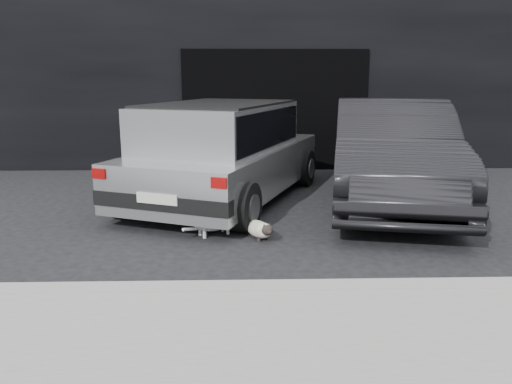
{
  "coord_description": "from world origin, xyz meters",
  "views": [
    {
      "loc": [
        0.28,
        -6.98,
        2.04
      ],
      "look_at": [
        0.45,
        -0.88,
        0.62
      ],
      "focal_mm": 35.0,
      "sensor_mm": 36.0,
      "label": 1
    }
  ],
  "objects_px": {
    "second_car": "(391,152)",
    "cat_white": "(217,220)",
    "cat_siamese": "(260,229)",
    "silver_hatchback": "(223,148)"
  },
  "relations": [
    {
      "from": "second_car",
      "to": "cat_white",
      "type": "height_order",
      "value": "second_car"
    },
    {
      "from": "second_car",
      "to": "cat_white",
      "type": "distance_m",
      "value": 3.3
    },
    {
      "from": "second_car",
      "to": "cat_siamese",
      "type": "height_order",
      "value": "second_car"
    },
    {
      "from": "silver_hatchback",
      "to": "second_car",
      "type": "relative_size",
      "value": 0.95
    },
    {
      "from": "silver_hatchback",
      "to": "second_car",
      "type": "bearing_deg",
      "value": 18.83
    },
    {
      "from": "silver_hatchback",
      "to": "cat_siamese",
      "type": "relative_size",
      "value": 6.8
    },
    {
      "from": "second_car",
      "to": "cat_siamese",
      "type": "relative_size",
      "value": 7.13
    },
    {
      "from": "silver_hatchback",
      "to": "cat_white",
      "type": "bearing_deg",
      "value": -69.19
    },
    {
      "from": "cat_siamese",
      "to": "cat_white",
      "type": "xyz_separation_m",
      "value": [
        -0.57,
        0.19,
        0.07
      ]
    },
    {
      "from": "silver_hatchback",
      "to": "cat_white",
      "type": "xyz_separation_m",
      "value": [
        -0.03,
        -1.82,
        -0.7
      ]
    }
  ]
}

